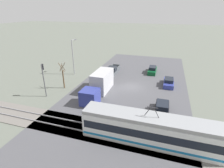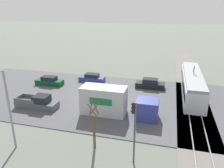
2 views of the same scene
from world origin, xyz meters
name	(u,v)px [view 2 (image 2 of 2)]	position (x,y,z in m)	size (l,w,h in m)	color
ground_plane	(95,97)	(0.00, 0.00, 0.00)	(320.00, 320.00, 0.00)	#60665B
road_surface	(95,97)	(0.00, 0.00, 0.04)	(20.08, 48.69, 0.08)	#4C4C51
rail_bed	(193,107)	(0.00, 14.06, 0.05)	(72.10, 4.40, 0.22)	slate
light_rail_tram	(192,84)	(-4.87, 14.06, 1.65)	(14.92, 2.76, 4.37)	silver
box_truck	(114,102)	(4.84, 4.24, 1.68)	(2.59, 9.50, 3.48)	navy
pickup_truck	(38,103)	(5.59, -6.09, 0.75)	(1.92, 5.72, 1.77)	#4C5156
sedan_car_0	(150,84)	(-5.88, 7.64, 0.73)	(1.90, 4.70, 1.58)	black
sedan_car_1	(49,81)	(-2.93, -9.31, 0.70)	(1.74, 4.72, 1.50)	#0C4723
sedan_car_2	(92,78)	(-6.64, -2.86, 0.66)	(1.85, 4.56, 1.42)	navy
traffic_light_pole	(134,125)	(13.03, 8.08, 3.64)	(0.28, 0.47, 5.67)	#47474C
street_tree	(94,127)	(11.98, 4.20, 2.26)	(1.17, 0.97, 4.97)	brown
street_lamp_near_crossing	(7,105)	(13.90, -3.37, 4.47)	(0.36, 1.95, 7.71)	gray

